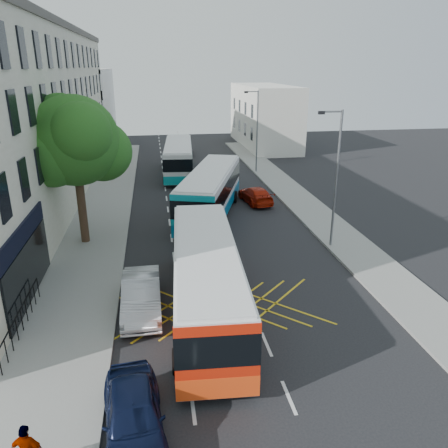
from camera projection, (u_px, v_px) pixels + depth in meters
name	position (u px, v px, depth m)	size (l,w,h in m)	color
ground	(289.00, 397.00, 14.52)	(120.00, 120.00, 0.00)	black
pavement_left	(86.00, 242.00, 27.16)	(5.00, 70.00, 0.15)	gray
pavement_right	(330.00, 228.00, 29.53)	(3.00, 70.00, 0.15)	gray
terrace_main	(18.00, 117.00, 32.87)	(8.30, 45.00, 13.50)	beige
terrace_far	(81.00, 106.00, 61.79)	(8.00, 20.00, 10.00)	silver
building_right	(264.00, 116.00, 59.35)	(6.00, 18.00, 8.00)	silver
street_tree	(74.00, 142.00, 25.00)	(6.30, 5.70, 8.80)	#382619
lamp_near	(335.00, 173.00, 25.01)	(1.45, 0.15, 8.00)	slate
lamp_far	(256.00, 127.00, 43.57)	(1.45, 0.15, 8.00)	slate
railings	(22.00, 318.00, 17.76)	(0.08, 5.60, 1.14)	black
bus_near	(206.00, 279.00, 18.87)	(3.38, 11.79, 3.28)	silver
bus_mid	(210.00, 192.00, 31.75)	(6.31, 12.21, 3.36)	silver
bus_far	(179.00, 158.00, 43.82)	(3.47, 11.58, 3.21)	silver
parked_car_blue	(134.00, 415.00, 12.79)	(1.75, 4.36, 1.49)	black
parked_car_silver	(141.00, 295.00, 19.40)	(1.67, 4.79, 1.58)	#B3B4BB
red_hatchback	(256.00, 195.00, 35.01)	(1.82, 4.47, 1.30)	#A91A07
distant_car_grey	(182.00, 149.00, 53.76)	(2.44, 5.30, 1.47)	#3B3D43
distant_car_silver	(220.00, 161.00, 47.38)	(1.51, 3.74, 1.28)	#B2B4BA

